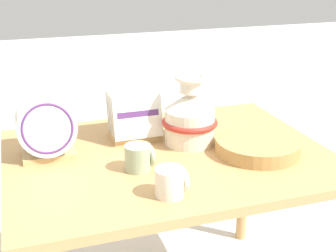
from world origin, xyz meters
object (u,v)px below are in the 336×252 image
mug_cream_glaze (171,182)px  mug_sage_glaze (139,157)px  dish_rack_square_plates (134,117)px  ceramic_vase (190,116)px  dish_rack_round_plates (47,131)px  wicker_charger_stack (257,146)px

mug_cream_glaze → mug_sage_glaze: bearing=102.5°
dish_rack_square_plates → ceramic_vase: bearing=-33.4°
dish_rack_round_plates → ceramic_vase: bearing=-4.9°
ceramic_vase → mug_sage_glaze: 0.31m
dish_rack_round_plates → mug_cream_glaze: (0.34, -0.42, -0.05)m
wicker_charger_stack → ceramic_vase: bearing=140.8°
dish_rack_square_plates → wicker_charger_stack: (0.40, -0.30, -0.06)m
ceramic_vase → dish_rack_round_plates: size_ratio=1.17×
ceramic_vase → mug_sage_glaze: bearing=-146.2°
mug_sage_glaze → ceramic_vase: bearing=33.8°
ceramic_vase → dish_rack_round_plates: bearing=175.1°
ceramic_vase → dish_rack_square_plates: size_ratio=1.26×
dish_rack_square_plates → mug_cream_glaze: dish_rack_square_plates is taller
ceramic_vase → dish_rack_round_plates: (-0.54, 0.05, -0.01)m
mug_cream_glaze → mug_sage_glaze: 0.21m
wicker_charger_stack → mug_cream_glaze: mug_cream_glaze is taller
ceramic_vase → dish_rack_square_plates: bearing=146.6°
dish_rack_square_plates → mug_sage_glaze: size_ratio=2.16×
wicker_charger_stack → mug_sage_glaze: bearing=179.7°
ceramic_vase → mug_sage_glaze: size_ratio=2.72×
dish_rack_round_plates → mug_cream_glaze: dish_rack_round_plates is taller
ceramic_vase → wicker_charger_stack: 0.28m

